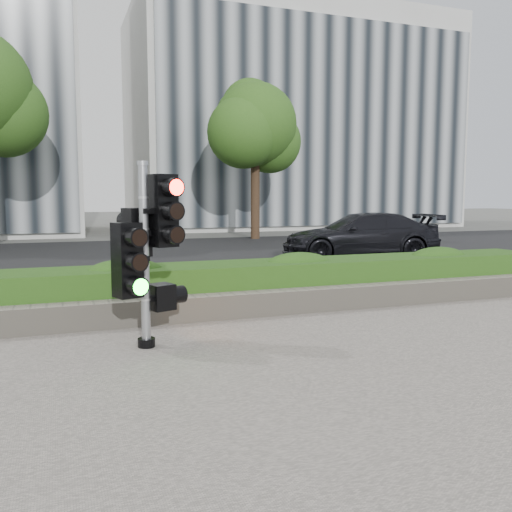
% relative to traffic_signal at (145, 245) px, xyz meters
% --- Properties ---
extents(ground, '(120.00, 120.00, 0.00)m').
position_rel_traffic_signal_xyz_m(ground, '(1.17, -0.84, -1.18)').
color(ground, '#51514C').
rests_on(ground, ground).
extents(sidewalk, '(16.00, 11.00, 0.03)m').
position_rel_traffic_signal_xyz_m(sidewalk, '(1.17, -3.34, -1.16)').
color(sidewalk, '#9E9389').
rests_on(sidewalk, ground).
extents(road, '(60.00, 13.00, 0.02)m').
position_rel_traffic_signal_xyz_m(road, '(1.17, 9.16, -1.17)').
color(road, black).
rests_on(road, ground).
extents(curb, '(60.00, 0.25, 0.12)m').
position_rel_traffic_signal_xyz_m(curb, '(1.17, 2.31, -1.12)').
color(curb, gray).
rests_on(curb, ground).
extents(stone_wall, '(12.00, 0.32, 0.34)m').
position_rel_traffic_signal_xyz_m(stone_wall, '(1.17, 1.06, -0.98)').
color(stone_wall, gray).
rests_on(stone_wall, sidewalk).
extents(hedge, '(12.00, 1.00, 0.68)m').
position_rel_traffic_signal_xyz_m(hedge, '(1.17, 1.71, -0.81)').
color(hedge, '#498027').
rests_on(hedge, sidewalk).
extents(building_right, '(18.00, 10.00, 12.00)m').
position_rel_traffic_signal_xyz_m(building_right, '(12.17, 24.16, 4.82)').
color(building_right, '#B7B7B2').
rests_on(building_right, ground).
extents(tree_right, '(4.10, 3.58, 6.53)m').
position_rel_traffic_signal_xyz_m(tree_right, '(6.66, 14.72, 3.30)').
color(tree_right, black).
rests_on(tree_right, ground).
extents(traffic_signal, '(0.76, 0.66, 2.08)m').
position_rel_traffic_signal_xyz_m(traffic_signal, '(0.00, 0.00, 0.00)').
color(traffic_signal, black).
rests_on(traffic_signal, sidewalk).
extents(car_dark, '(4.60, 2.55, 1.26)m').
position_rel_traffic_signal_xyz_m(car_dark, '(7.00, 7.04, -0.53)').
color(car_dark, black).
rests_on(car_dark, road).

